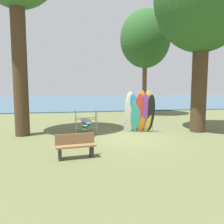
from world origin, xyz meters
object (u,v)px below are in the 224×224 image
at_px(park_bench, 76,145).
at_px(tree_mid_behind, 145,39).
at_px(board_storage_rack, 86,123).
at_px(leaning_board_pile, 140,113).

bearing_deg(park_bench, tree_mid_behind, 60.96).
bearing_deg(park_bench, board_storage_rack, 81.11).
relative_size(board_storage_rack, park_bench, 1.48).
distance_m(board_storage_rack, park_bench, 4.27).
height_order(leaning_board_pile, board_storage_rack, leaning_board_pile).
bearing_deg(tree_mid_behind, park_bench, -119.04).
bearing_deg(leaning_board_pile, board_storage_rack, 174.63).
bearing_deg(tree_mid_behind, board_storage_rack, -128.37).
bearing_deg(board_storage_rack, leaning_board_pile, -5.37).
bearing_deg(park_bench, leaning_board_pile, 47.70).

